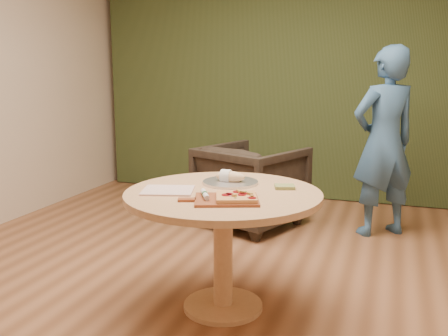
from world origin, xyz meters
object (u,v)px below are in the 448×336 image
at_px(armchair, 251,181).
at_px(cutlery_roll, 205,194).
at_px(person_standing, 384,142).
at_px(pedestal_table, 223,214).
at_px(pizza_paddle, 225,200).
at_px(serving_tray, 230,182).
at_px(flatbread_pizza, 237,197).
at_px(bread_roll, 229,177).

bearing_deg(armchair, cutlery_roll, 120.57).
bearing_deg(cutlery_roll, person_standing, 37.47).
distance_m(pedestal_table, pizza_paddle, 0.26).
bearing_deg(serving_tray, flatbread_pizza, -67.23).
relative_size(flatbread_pizza, serving_tray, 0.79).
relative_size(cutlery_roll, bread_roll, 0.95).
xyz_separation_m(flatbread_pizza, person_standing, (0.71, 2.03, 0.06)).
xyz_separation_m(cutlery_roll, armchair, (-0.28, 1.91, -0.35)).
bearing_deg(serving_tray, pedestal_table, -82.90).
distance_m(flatbread_pizza, armchair, 1.98).
xyz_separation_m(pizza_paddle, armchair, (-0.39, 1.91, -0.33)).
distance_m(pizza_paddle, armchair, 1.97).
height_order(pedestal_table, person_standing, person_standing).
bearing_deg(pedestal_table, serving_tray, 97.10).
height_order(pizza_paddle, armchair, armchair).
distance_m(pedestal_table, person_standing, 2.04).
relative_size(pedestal_table, flatbread_pizza, 4.18).
bearing_deg(flatbread_pizza, armchair, 103.55).
relative_size(serving_tray, bread_roll, 1.84).
bearing_deg(pizza_paddle, cutlery_roll, 163.05).
bearing_deg(flatbread_pizza, person_standing, 70.59).
relative_size(pedestal_table, pizza_paddle, 2.49).
bearing_deg(armchair, bread_roll, 122.83).
distance_m(serving_tray, person_standing, 1.84).
distance_m(armchair, person_standing, 1.25).
relative_size(pedestal_table, serving_tray, 3.32).
relative_size(pedestal_table, armchair, 1.38).
bearing_deg(person_standing, flatbread_pizza, 34.29).
relative_size(cutlery_roll, armchair, 0.22).
bearing_deg(pedestal_table, person_standing, 64.85).
relative_size(pizza_paddle, bread_roll, 2.46).
bearing_deg(cutlery_roll, pedestal_table, 51.92).
bearing_deg(serving_tray, person_standing, 61.12).
distance_m(flatbread_pizza, serving_tray, 0.45).
distance_m(pedestal_table, serving_tray, 0.27).
bearing_deg(armchair, flatbread_pizza, 125.91).
height_order(bread_roll, armchair, armchair).
distance_m(serving_tray, bread_roll, 0.04).
distance_m(pizza_paddle, person_standing, 2.18).
xyz_separation_m(flatbread_pizza, cutlery_roll, (-0.18, -0.02, 0.00)).
xyz_separation_m(pedestal_table, serving_tray, (-0.03, 0.22, 0.15)).
bearing_deg(pizza_paddle, serving_tray, 84.03).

